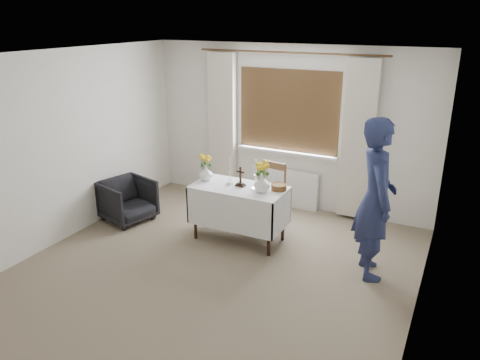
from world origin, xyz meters
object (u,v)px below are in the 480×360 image
object	(u,v)px
wooden_chair	(267,195)
flower_vase_right	(262,184)
person	(375,199)
altar_table	(239,213)
armchair	(128,200)
wooden_cross	(240,177)
flower_vase_left	(206,173)

from	to	relation	value
wooden_chair	flower_vase_right	world-z (taller)	flower_vase_right
wooden_chair	person	distance (m)	1.82
altar_table	person	bearing A→B (deg)	-2.89
altar_table	armchair	size ratio (longest dim) A/B	1.81
wooden_cross	wooden_chair	bearing A→B (deg)	81.69
altar_table	wooden_cross	bearing A→B (deg)	80.37
person	wooden_chair	bearing A→B (deg)	43.19
flower_vase_left	armchair	bearing A→B (deg)	-170.74
wooden_cross	flower_vase_right	size ratio (longest dim) A/B	1.23
wooden_chair	flower_vase_left	world-z (taller)	flower_vase_left
flower_vase_right	person	bearing A→B (deg)	-2.48
wooden_chair	flower_vase_left	bearing A→B (deg)	-129.51
wooden_chair	wooden_cross	distance (m)	0.73
flower_vase_left	altar_table	bearing A→B (deg)	-4.04
flower_vase_right	flower_vase_left	bearing A→B (deg)	175.75
wooden_cross	flower_vase_left	distance (m)	0.52
wooden_cross	flower_vase_left	world-z (taller)	wooden_cross
wooden_cross	armchair	bearing A→B (deg)	-168.26
altar_table	flower_vase_left	xyz separation A→B (m)	(-0.52, 0.04, 0.48)
wooden_chair	wooden_cross	world-z (taller)	wooden_cross
armchair	flower_vase_right	xyz separation A→B (m)	(2.09, 0.14, 0.56)
armchair	flower_vase_left	distance (m)	1.36
person	flower_vase_right	bearing A→B (deg)	63.88
person	flower_vase_right	world-z (taller)	person
wooden_chair	flower_vase_right	distance (m)	0.78
armchair	person	xyz separation A→B (m)	(3.51, 0.08, 0.63)
altar_table	wooden_chair	size ratio (longest dim) A/B	1.35
flower_vase_left	person	bearing A→B (deg)	-3.15
flower_vase_right	armchair	bearing A→B (deg)	-176.25
wooden_chair	altar_table	bearing A→B (deg)	-93.52
altar_table	flower_vase_right	bearing A→B (deg)	-4.56
altar_table	flower_vase_left	distance (m)	0.71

